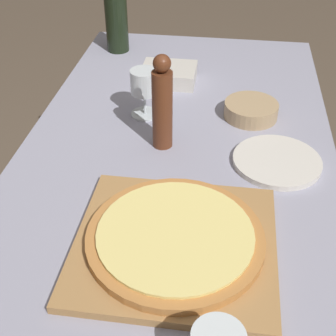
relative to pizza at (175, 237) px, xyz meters
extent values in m
cube|color=#9393A8|center=(-0.04, 0.25, -0.04)|extent=(0.80, 1.66, 0.03)
cylinder|color=brown|center=(-0.38, 1.02, -0.43)|extent=(0.06, 0.06, 0.74)
cylinder|color=brown|center=(0.30, 1.02, -0.43)|extent=(0.06, 0.06, 0.74)
cube|color=#A87A47|center=(0.00, 0.00, -0.02)|extent=(0.39, 0.36, 0.02)
cylinder|color=#BC7A3D|center=(0.00, 0.00, 0.00)|extent=(0.34, 0.34, 0.02)
cylinder|color=#EAD67A|center=(0.00, 0.00, 0.01)|extent=(0.30, 0.30, 0.01)
cylinder|color=black|center=(-0.32, 0.92, 0.08)|extent=(0.08, 0.08, 0.22)
cylinder|color=#5B2D19|center=(-0.08, 0.35, 0.07)|extent=(0.05, 0.05, 0.20)
sphere|color=#5B2D19|center=(-0.08, 0.35, 0.19)|extent=(0.04, 0.04, 0.04)
cylinder|color=silver|center=(-0.15, 0.49, -0.03)|extent=(0.08, 0.08, 0.00)
cylinder|color=silver|center=(-0.15, 0.49, 0.01)|extent=(0.01, 0.01, 0.06)
cylinder|color=silver|center=(-0.15, 0.49, 0.07)|extent=(0.07, 0.07, 0.07)
cylinder|color=tan|center=(0.15, 0.52, -0.01)|extent=(0.15, 0.15, 0.04)
cylinder|color=silver|center=(0.21, 0.31, -0.02)|extent=(0.21, 0.21, 0.01)
cube|color=beige|center=(-0.11, 0.70, -0.01)|extent=(0.17, 0.14, 0.05)
camera|label=1|loc=(0.08, -0.63, 0.65)|focal=50.00mm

